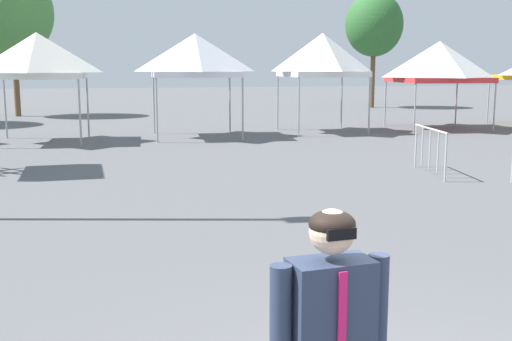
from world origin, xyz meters
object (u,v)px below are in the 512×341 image
at_px(canopy_tent_center, 323,55).
at_px(tree_behind_tents_center, 374,25).
at_px(canopy_tent_behind_center, 195,55).
at_px(tree_behind_tents_right, 12,13).
at_px(canopy_tent_left_of_center, 439,62).
at_px(crowd_barrier_by_lift, 430,142).
at_px(canopy_tent_far_left, 37,56).

xyz_separation_m(canopy_tent_center, tree_behind_tents_center, (7.33, 12.91, 1.99)).
bearing_deg(tree_behind_tents_center, canopy_tent_center, -119.58).
distance_m(canopy_tent_behind_center, tree_behind_tents_right, 13.59).
bearing_deg(canopy_tent_left_of_center, crowd_barrier_by_lift, -118.66).
height_order(canopy_tent_center, tree_behind_tents_right, tree_behind_tents_right).
distance_m(canopy_tent_center, tree_behind_tents_right, 16.35).
height_order(canopy_tent_left_of_center, crowd_barrier_by_lift, canopy_tent_left_of_center).
xyz_separation_m(canopy_tent_center, canopy_tent_left_of_center, (4.89, 0.30, -0.24)).
xyz_separation_m(canopy_tent_behind_center, crowd_barrier_by_lift, (4.41, -8.74, -2.08)).
bearing_deg(canopy_tent_center, tree_behind_tents_right, 140.23).
bearing_deg(tree_behind_tents_right, canopy_tent_center, -39.77).
bearing_deg(canopy_tent_far_left, canopy_tent_left_of_center, 5.50).
distance_m(canopy_tent_far_left, tree_behind_tents_center, 22.37).
xyz_separation_m(canopy_tent_left_of_center, tree_behind_tents_center, (2.44, 12.61, 2.23)).
relative_size(tree_behind_tents_right, tree_behind_tents_center, 1.06).
bearing_deg(crowd_barrier_by_lift, canopy_tent_behind_center, 116.77).
distance_m(canopy_tent_center, tree_behind_tents_center, 14.98).
bearing_deg(tree_behind_tents_center, canopy_tent_behind_center, -131.82).
distance_m(tree_behind_tents_right, tree_behind_tents_center, 19.95).
bearing_deg(canopy_tent_center, tree_behind_tents_center, 60.42).
relative_size(canopy_tent_center, tree_behind_tents_center, 0.54).
relative_size(canopy_tent_far_left, tree_behind_tents_center, 0.52).
distance_m(tree_behind_tents_center, crowd_barrier_by_lift, 23.97).
bearing_deg(crowd_barrier_by_lift, canopy_tent_far_left, 139.12).
bearing_deg(canopy_tent_behind_center, crowd_barrier_by_lift, -63.23).
bearing_deg(canopy_tent_behind_center, canopy_tent_far_left, -174.76).
distance_m(canopy_tent_left_of_center, crowd_barrier_by_lift, 11.21).
xyz_separation_m(canopy_tent_far_left, canopy_tent_left_of_center, (14.85, 1.43, -0.17)).
relative_size(canopy_tent_behind_center, canopy_tent_left_of_center, 1.02).
distance_m(canopy_tent_behind_center, tree_behind_tents_center, 18.32).
bearing_deg(canopy_tent_far_left, tree_behind_tents_center, 39.09).
xyz_separation_m(canopy_tent_behind_center, tree_behind_tents_center, (12.14, 13.57, 2.04)).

